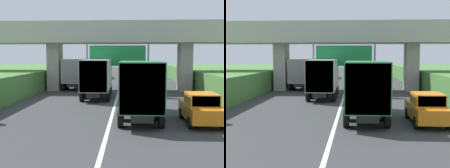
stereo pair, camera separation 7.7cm
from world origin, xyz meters
TOP-DOWN VIEW (x-y plane):
  - lane_centre_stripe at (0.00, 24.59)m, footprint 0.20×89.18m
  - overpass_bridge at (0.00, 30.74)m, footprint 40.00×4.80m
  - overhead_highway_sign at (0.00, 26.03)m, footprint 5.88×0.18m
  - truck_green at (1.70, 16.13)m, footprint 2.44×7.30m
  - truck_yellow at (-4.94, 32.67)m, footprint 2.44×7.30m
  - truck_white at (-5.05, 50.39)m, footprint 2.44×7.30m
  - truck_blue at (-1.74, 24.86)m, footprint 2.44×7.30m
  - car_silver at (5.08, 51.69)m, footprint 1.86×4.10m
  - car_orange at (5.04, 14.93)m, footprint 1.86×4.10m

SIDE VIEW (x-z plane):
  - lane_centre_stripe at x=0.00m, z-range 0.00..0.01m
  - car_silver at x=5.08m, z-range 0.00..1.72m
  - car_orange at x=5.04m, z-range 0.00..1.72m
  - truck_green at x=1.70m, z-range 0.21..3.65m
  - truck_yellow at x=-4.94m, z-range 0.21..3.65m
  - truck_white at x=-5.05m, z-range 0.21..3.65m
  - truck_blue at x=-1.74m, z-range 0.21..3.65m
  - overhead_highway_sign at x=0.00m, z-range 1.09..5.92m
  - overpass_bridge at x=0.00m, z-range 1.81..9.14m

